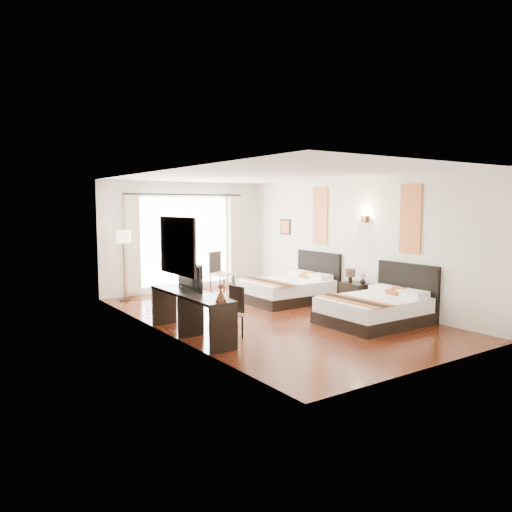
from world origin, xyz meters
TOP-DOWN VIEW (x-y plane):
  - floor at (0.00, 0.00)m, footprint 4.50×7.50m
  - ceiling at (0.00, 0.00)m, footprint 4.50×7.50m
  - wall_headboard at (2.25, 0.00)m, footprint 0.01×7.50m
  - wall_desk at (-2.25, 0.00)m, footprint 0.01×7.50m
  - wall_window at (0.00, 3.75)m, footprint 4.50×0.01m
  - wall_entry at (0.00, -3.75)m, footprint 4.50×0.01m
  - window_glass at (0.00, 3.73)m, footprint 2.40×0.02m
  - sheer_curtain at (0.00, 3.67)m, footprint 2.30×0.02m
  - drape_left at (-1.45, 3.63)m, footprint 0.35×0.14m
  - drape_right at (1.45, 3.63)m, footprint 0.35×0.14m
  - art_panel_near at (2.23, -1.56)m, footprint 0.03×0.50m
  - art_panel_far at (2.23, 1.05)m, footprint 0.03×0.50m
  - wall_sconce at (2.19, -0.40)m, footprint 0.10×0.14m
  - mirror_frame at (-2.22, -0.45)m, footprint 0.04×1.25m
  - mirror_glass at (-2.19, -0.45)m, footprint 0.01×1.12m
  - bed_near at (1.34, -1.56)m, footprint 1.92×1.50m
  - bed_far at (1.32, 1.05)m, footprint 1.96×1.53m
  - nightstand at (1.97, -0.40)m, footprint 0.47×0.58m
  - table_lamp at (1.93, -0.26)m, footprint 0.22×0.22m
  - vase at (2.01, -0.56)m, footprint 0.17×0.17m
  - console_desk at (-1.99, -0.45)m, footprint 0.50×2.20m
  - television at (-1.97, -0.24)m, footprint 0.12×0.82m
  - bronze_figurine at (-1.99, -1.45)m, footprint 0.20×0.20m
  - desk_chair at (-1.49, -0.87)m, footprint 0.43×0.43m
  - floor_lamp at (-1.79, 3.28)m, footprint 0.33×0.33m
  - side_table at (-0.47, 3.11)m, footprint 0.58×0.58m
  - fruit_bowl at (-0.49, 3.11)m, footprint 0.27×0.27m
  - window_chair at (0.60, 2.93)m, footprint 0.64×0.64m
  - jute_rug at (-0.19, 2.63)m, footprint 1.36×1.14m

SIDE VIEW (x-z plane):
  - floor at x=0.00m, z-range -0.01..0.00m
  - jute_rug at x=-0.19m, z-range 0.00..0.01m
  - desk_chair at x=-1.49m, z-range -0.17..0.69m
  - nightstand at x=1.97m, z-range 0.00..0.56m
  - bed_near at x=1.34m, z-range -0.26..0.82m
  - bed_far at x=1.32m, z-range -0.26..0.84m
  - window_chair at x=0.60m, z-range -0.20..0.84m
  - side_table at x=-0.47m, z-range 0.00..0.66m
  - console_desk at x=-1.99m, z-range 0.00..0.76m
  - vase at x=2.01m, z-range 0.50..0.63m
  - fruit_bowl at x=-0.49m, z-range 0.66..0.72m
  - table_lamp at x=1.93m, z-range 0.56..0.91m
  - bronze_figurine at x=-1.99m, z-range 0.75..1.00m
  - television at x=-1.97m, z-range 0.76..1.23m
  - drape_left at x=-1.45m, z-range 0.10..2.46m
  - drape_right at x=1.45m, z-range 0.10..2.46m
  - sheer_curtain at x=0.00m, z-range 0.25..2.35m
  - window_glass at x=0.00m, z-range 0.20..2.40m
  - floor_lamp at x=-1.79m, z-range 0.57..2.20m
  - wall_headboard at x=2.25m, z-range 0.00..2.80m
  - wall_desk at x=-2.25m, z-range 0.00..2.80m
  - wall_window at x=0.00m, z-range 0.00..2.80m
  - wall_entry at x=0.00m, z-range 0.00..2.80m
  - mirror_frame at x=-2.22m, z-range 1.08..2.02m
  - mirror_glass at x=-2.19m, z-range 1.14..1.96m
  - wall_sconce at x=2.19m, z-range 1.85..1.99m
  - art_panel_near at x=2.23m, z-range 1.27..2.62m
  - art_panel_far at x=2.23m, z-range 1.27..2.62m
  - ceiling at x=0.00m, z-range 2.78..2.80m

